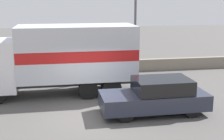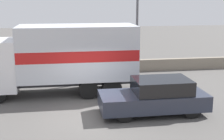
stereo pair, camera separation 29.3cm
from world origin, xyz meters
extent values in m
plane|color=#514F4C|center=(0.00, 0.00, 0.00)|extent=(80.00, 80.00, 0.00)
cube|color=gray|center=(0.00, 7.29, 0.38)|extent=(60.00, 0.35, 0.75)
cylinder|color=#4C4C51|center=(3.27, 6.10, 3.85)|extent=(0.14, 0.14, 7.70)
cube|color=#2D2D33|center=(-0.37, 3.13, 0.67)|extent=(5.57, 1.31, 0.25)
cube|color=silver|center=(-0.37, 3.13, 2.07)|extent=(5.57, 2.38, 2.55)
cube|color=red|center=(-0.37, 3.13, 2.02)|extent=(5.54, 2.40, 0.51)
cylinder|color=black|center=(-4.06, 4.11, 0.45)|extent=(0.91, 0.28, 0.91)
cylinder|color=black|center=(1.17, 2.15, 0.45)|extent=(0.91, 0.28, 0.91)
cylinder|color=black|center=(1.17, 4.11, 0.45)|extent=(0.91, 0.28, 0.91)
cylinder|color=black|center=(0.05, 2.15, 0.45)|extent=(0.91, 0.28, 0.91)
cylinder|color=black|center=(0.05, 4.11, 0.45)|extent=(0.91, 0.28, 0.91)
cube|color=#282D3D|center=(2.47, -0.15, 0.54)|extent=(4.32, 1.77, 0.63)
cube|color=black|center=(2.82, -0.15, 1.15)|extent=(2.24, 1.63, 0.58)
cylinder|color=black|center=(1.13, -0.92, 0.30)|extent=(0.61, 0.20, 0.61)
cylinder|color=black|center=(1.13, 0.61, 0.30)|extent=(0.61, 0.20, 0.61)
cylinder|color=black|center=(3.81, -0.92, 0.30)|extent=(0.61, 0.20, 0.61)
cylinder|color=black|center=(3.81, 0.61, 0.30)|extent=(0.61, 0.20, 0.61)
camera|label=1|loc=(-1.34, -11.73, 4.57)|focal=50.00mm
camera|label=2|loc=(-1.06, -11.78, 4.57)|focal=50.00mm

